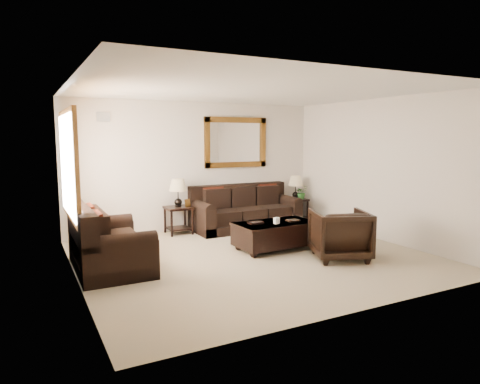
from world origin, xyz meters
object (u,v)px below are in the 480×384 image
sofa (245,213)px  end_table_left (178,198)px  armchair (340,232)px  loveseat (106,246)px  coffee_table (276,233)px  end_table_right (295,192)px

sofa → end_table_left: size_ratio=2.03×
sofa → armchair: 2.79m
loveseat → armchair: (3.48, -1.18, 0.09)m
coffee_table → end_table_right: bearing=45.9°
sofa → armchair: (0.28, -2.77, 0.10)m
coffee_table → loveseat: bearing=173.6°
sofa → armchair: sofa is taller
end_table_left → coffee_table: end_table_left is taller
loveseat → end_table_left: (1.75, 1.75, 0.38)m
armchair → loveseat: bearing=3.7°
loveseat → coffee_table: bearing=-94.3°
loveseat → armchair: size_ratio=1.93×
sofa → armchair: size_ratio=2.60×
armchair → end_table_left: bearing=-37.1°
end_table_left → armchair: 3.41m
end_table_right → armchair: (-1.16, -2.94, -0.26)m
sofa → end_table_right: end_table_right is taller
end_table_left → end_table_right: size_ratio=1.06×
loveseat → end_table_left: end_table_left is taller
sofa → end_table_right: (1.44, 0.17, 0.36)m
loveseat → coffee_table: loveseat is taller
end_table_left → end_table_right: bearing=0.3°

